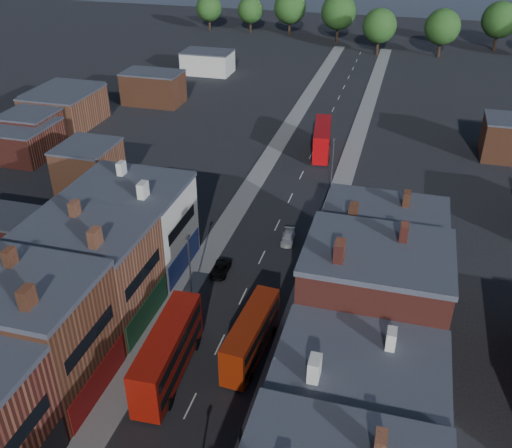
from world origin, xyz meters
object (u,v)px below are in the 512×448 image
Objects in this scene: bus_1 at (251,335)px; car_3 at (288,238)px; car_2 at (220,269)px; ped_3 at (240,434)px; bus_2 at (322,139)px; bus_0 at (168,352)px.

car_3 is (-1.09, 20.86, -1.83)m from bus_1.
car_2 is 1.04× the size of car_3.
ped_3 is at bearing -70.32° from car_2.
bus_2 is 7.35× the size of ped_3.
bus_2 is at bearing -1.69° from ped_3.
bus_1 reaches higher than car_3.
bus_0 is 3.02× the size of car_2.
bus_2 reaches higher than ped_3.
bus_0 is at bearing -107.60° from car_3.
bus_2 is at bearing 85.81° from car_3.
bus_0 is at bearing -102.56° from bus_2.
car_3 is at bearing 0.32° from ped_3.
car_2 is (-7.13, 11.98, -1.84)m from bus_1.
bus_1 is at bearing -95.58° from bus_2.
bus_0 reaches higher than bus_2.
bus_2 reaches higher than bus_1.
car_2 is 10.74m from car_3.
ped_3 is (3.05, -30.85, 0.36)m from car_3.
bus_1 is (6.46, 4.61, -0.38)m from bus_0.
bus_2 is at bearing 82.18° from bus_0.
bus_1 is 2.62× the size of car_2.
bus_2 is (-1.83, 49.69, 0.28)m from bus_1.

